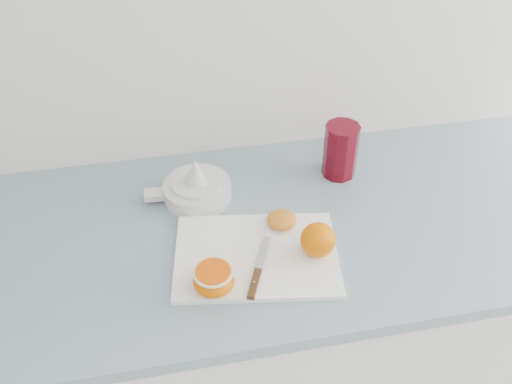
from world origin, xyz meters
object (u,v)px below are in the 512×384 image
half_orange (214,279)px  cutting_board (256,255)px  citrus_juicer (196,188)px  red_tumbler (340,152)px  counter (273,341)px

half_orange → cutting_board: bearing=37.3°
half_orange → citrus_juicer: size_ratio=0.40×
cutting_board → red_tumbler: 0.36m
counter → red_tumbler: red_tumbler is taller
counter → half_orange: size_ratio=31.22×
cutting_board → counter: bearing=55.7°
counter → cutting_board: cutting_board is taller
cutting_board → citrus_juicer: 0.24m
cutting_board → red_tumbler: bearing=43.5°
counter → red_tumbler: (0.19, 0.14, 0.51)m
half_orange → red_tumbler: size_ratio=0.59×
cutting_board → red_tumbler: size_ratio=2.46×
half_orange → citrus_juicer: bearing=89.9°
cutting_board → half_orange: half_orange is taller
counter → cutting_board: bearing=-124.3°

